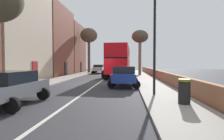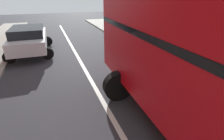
# 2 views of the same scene
# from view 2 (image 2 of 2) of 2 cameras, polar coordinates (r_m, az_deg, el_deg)

# --- Properties ---
(parked_car_white_left_1) EXTENTS (2.59, 4.61, 1.61)m
(parked_car_white_left_1) POSITION_cam_2_polar(r_m,az_deg,el_deg) (11.42, -25.69, 9.43)
(parked_car_white_left_1) COLOR silver
(parked_car_white_left_1) RESTS_ON ground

